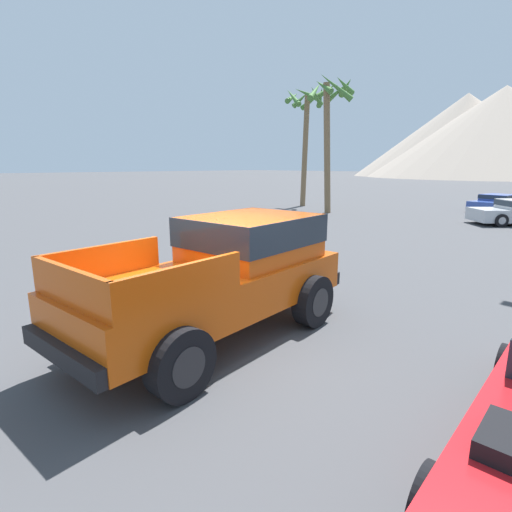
% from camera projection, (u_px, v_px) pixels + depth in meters
% --- Properties ---
extents(ground_plane, '(320.00, 320.00, 0.00)m').
position_uv_depth(ground_plane, '(215.00, 340.00, 6.57)').
color(ground_plane, '#424244').
extents(orange_pickup_truck, '(2.62, 5.26, 1.96)m').
position_uv_depth(orange_pickup_truck, '(227.00, 269.00, 6.71)').
color(orange_pickup_truck, '#CC4C0C').
rests_on(orange_pickup_truck, ground_plane).
extents(parked_car_blue, '(2.55, 4.57, 1.05)m').
position_uv_depth(parked_car_blue, '(499.00, 202.00, 24.83)').
color(parked_car_blue, '#334C9E').
rests_on(parked_car_blue, ground_plane).
extents(palm_tree_tall, '(3.02, 2.85, 7.74)m').
position_uv_depth(palm_tree_tall, '(330.00, 112.00, 22.78)').
color(palm_tree_tall, brown).
rests_on(palm_tree_tall, ground_plane).
extents(palm_tree_short, '(2.86, 2.88, 7.90)m').
position_uv_depth(palm_tree_short, '(306.00, 118.00, 26.93)').
color(palm_tree_short, brown).
rests_on(palm_tree_short, ground_plane).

